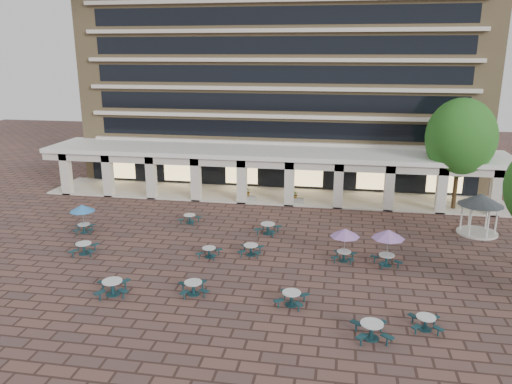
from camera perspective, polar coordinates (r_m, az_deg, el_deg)
ground at (r=32.86m, az=-2.29°, el=-7.64°), size 120.00×120.00×0.00m
apartment_building at (r=55.31m, az=3.31°, el=15.28°), size 40.00×15.50×25.20m
retail_arcade at (r=45.84m, az=1.56°, el=3.10°), size 42.00×6.60×4.40m
picnic_table_1 at (r=29.23m, az=-16.08°, el=-10.32°), size 2.25×2.25×0.84m
picnic_table_2 at (r=24.85m, az=13.07°, el=-15.04°), size 2.05×2.05×0.82m
picnic_table_3 at (r=27.16m, az=4.08°, el=-11.91°), size 1.89×1.89×0.75m
picnic_table_4 at (r=38.96m, az=-19.24°, el=-1.86°), size 1.88×1.88×2.17m
picnic_table_5 at (r=28.40m, az=-7.17°, el=-10.71°), size 2.02×2.02×0.75m
picnic_table_6 at (r=32.30m, az=10.13°, el=-4.73°), size 1.91×1.91×2.20m
picnic_table_7 at (r=26.29m, az=18.81°, el=-13.87°), size 1.59×1.59×0.70m
picnic_table_8 at (r=35.33m, az=-19.07°, el=-6.01°), size 1.98×1.98×0.78m
picnic_table_9 at (r=33.10m, az=-5.39°, el=-6.78°), size 1.59×1.59×0.67m
picnic_table_10 at (r=33.27m, az=-0.59°, el=-6.52°), size 1.63×1.63×0.72m
picnic_table_11 at (r=32.17m, az=14.88°, el=-4.82°), size 2.07×2.07×2.39m
picnic_table_12 at (r=39.63m, az=-7.60°, el=-2.97°), size 1.75×1.75×0.69m
picnic_table_13 at (r=37.00m, az=1.36°, el=-4.10°), size 2.04×2.04×0.80m
gazebo at (r=40.00m, az=24.28°, el=-1.26°), size 3.27×3.27×3.05m
tree_east_c at (r=44.58m, az=22.36°, el=5.74°), size 5.69×5.69×9.47m
planter_left at (r=44.91m, az=-0.98°, el=-0.38°), size 1.50×0.70×1.33m
planter_right at (r=44.37m, az=4.52°, el=-0.80°), size 1.50×0.60×1.16m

